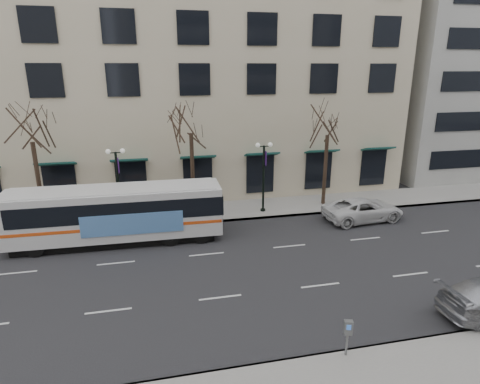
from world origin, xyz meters
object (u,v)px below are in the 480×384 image
object	(u,v)px
white_pickup	(363,209)
lamp_post_right	(264,174)
tree_far_left	(30,127)
city_bus	(117,213)
tree_far_mid	(191,119)
tree_far_right	(328,122)
pay_station	(348,330)
lamp_post_left	(118,182)

from	to	relation	value
white_pickup	lamp_post_right	bearing A→B (deg)	61.35
tree_far_left	city_bus	xyz separation A→B (m)	(5.04, -3.59, -4.82)
tree_far_mid	tree_far_right	size ratio (longest dim) A/B	1.06
pay_station	lamp_post_right	bearing A→B (deg)	102.95
lamp_post_left	city_bus	size ratio (longest dim) A/B	0.41
tree_far_left	city_bus	bearing A→B (deg)	-35.45
lamp_post_left	pay_station	world-z (taller)	lamp_post_left
white_pickup	city_bus	bearing A→B (deg)	86.03
tree_far_right	lamp_post_left	size ratio (longest dim) A/B	1.55
lamp_post_left	white_pickup	distance (m)	16.80
tree_far_right	pay_station	distance (m)	18.02
lamp_post_left	lamp_post_right	size ratio (longest dim) A/B	1.00
tree_far_mid	lamp_post_left	world-z (taller)	tree_far_mid
tree_far_left	lamp_post_right	world-z (taller)	tree_far_left
tree_far_mid	white_pickup	bearing A→B (deg)	-17.07
tree_far_left	city_bus	world-z (taller)	tree_far_left
lamp_post_right	lamp_post_left	bearing A→B (deg)	180.00
city_bus	white_pickup	bearing A→B (deg)	1.46
tree_far_left	tree_far_right	xyz separation A→B (m)	(20.00, 0.00, -0.28)
lamp_post_right	pay_station	xyz separation A→B (m)	(-1.18, -15.50, -1.74)
tree_far_left	lamp_post_left	world-z (taller)	tree_far_left
tree_far_mid	city_bus	world-z (taller)	tree_far_mid
tree_far_left	lamp_post_left	xyz separation A→B (m)	(5.01, -0.60, -3.75)
pay_station	tree_far_right	bearing A→B (deg)	86.33
tree_far_mid	lamp_post_right	distance (m)	6.41
tree_far_mid	tree_far_right	bearing A→B (deg)	-0.00
tree_far_mid	pay_station	bearing A→B (deg)	-76.61
city_bus	pay_station	distance (m)	15.31
tree_far_mid	lamp_post_left	xyz separation A→B (m)	(-4.99, -0.60, -3.96)
lamp_post_right	city_bus	distance (m)	10.46
lamp_post_left	tree_far_mid	bearing A→B (deg)	6.85
lamp_post_right	city_bus	xyz separation A→B (m)	(-9.97, -2.99, -1.07)
lamp_post_right	pay_station	bearing A→B (deg)	-94.34
tree_far_left	pay_station	world-z (taller)	tree_far_left
white_pickup	pay_station	bearing A→B (deg)	144.69
tree_far_right	white_pickup	xyz separation A→B (m)	(1.42, -3.51, -5.64)
lamp_post_left	white_pickup	xyz separation A→B (m)	(16.41, -2.91, -2.16)
tree_far_mid	white_pickup	xyz separation A→B (m)	(11.42, -3.51, -6.13)
pay_station	tree_far_left	bearing A→B (deg)	147.96
white_pickup	tree_far_right	bearing A→B (deg)	17.74
tree_far_left	tree_far_right	distance (m)	20.00
lamp_post_left	white_pickup	size ratio (longest dim) A/B	0.93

